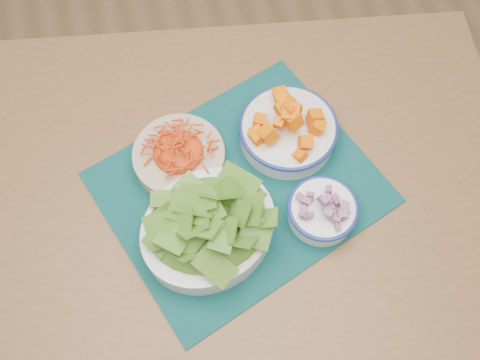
# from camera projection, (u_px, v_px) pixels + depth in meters

# --- Properties ---
(ground) EXTENTS (4.00, 4.00, 0.00)m
(ground) POSITION_uv_depth(u_px,v_px,m) (255.00, 321.00, 1.66)
(ground) COLOR #9A744A
(ground) RESTS_ON ground
(table) EXTENTS (1.34, 1.01, 0.75)m
(table) POSITION_uv_depth(u_px,v_px,m) (210.00, 211.00, 1.11)
(table) COLOR brown
(table) RESTS_ON ground
(placemat) EXTENTS (0.59, 0.54, 0.00)m
(placemat) POSITION_uv_depth(u_px,v_px,m) (240.00, 187.00, 1.02)
(placemat) COLOR #052C2E
(placemat) RESTS_ON table
(carrot_bowl) EXTENTS (0.23, 0.23, 0.07)m
(carrot_bowl) POSITION_uv_depth(u_px,v_px,m) (179.00, 154.00, 1.02)
(carrot_bowl) COLOR #C3AF91
(carrot_bowl) RESTS_ON placemat
(squash_bowl) EXTENTS (0.20, 0.20, 0.10)m
(squash_bowl) POSITION_uv_depth(u_px,v_px,m) (289.00, 126.00, 1.03)
(squash_bowl) COLOR silver
(squash_bowl) RESTS_ON placemat
(lettuce_bowl) EXTENTS (0.31, 0.29, 0.12)m
(lettuce_bowl) POSITION_uv_depth(u_px,v_px,m) (208.00, 224.00, 0.93)
(lettuce_bowl) COLOR white
(lettuce_bowl) RESTS_ON placemat
(onion_bowl) EXTENTS (0.14, 0.14, 0.07)m
(onion_bowl) POSITION_uv_depth(u_px,v_px,m) (323.00, 209.00, 0.97)
(onion_bowl) COLOR white
(onion_bowl) RESTS_ON placemat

